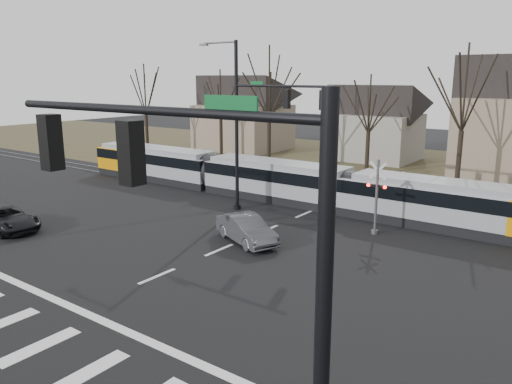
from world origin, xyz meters
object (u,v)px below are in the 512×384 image
Objects in this scene: sedan at (246,229)px; rail_crossing_signal at (376,199)px; suv at (6,219)px; tram at (276,179)px.

rail_crossing_signal is at bearing -18.61° from sedan.
rail_crossing_signal reaches higher than suv.
tram is 16.40m from suv.
sedan reaches higher than suv.
tram is at bearing 48.58° from sedan.
sedan is at bearing -65.41° from tram.
sedan is at bearing -132.60° from rail_crossing_signal.
tram is at bearing -28.37° from suv.
suv is (-11.77, -6.02, -0.05)m from sedan.
rail_crossing_signal is (8.46, -3.21, 0.45)m from tram.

